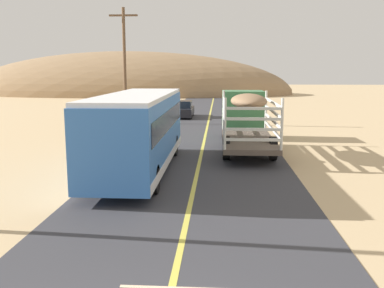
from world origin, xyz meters
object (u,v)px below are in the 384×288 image
at_px(bus, 139,130).
at_px(car_far, 183,110).
at_px(power_pole_mid, 125,63).
at_px(livestock_truck, 245,113).

xyz_separation_m(bus, car_far, (0.05, 20.56, -1.05)).
xyz_separation_m(car_far, power_pole_mid, (-4.16, -4.44, 4.05)).
relative_size(livestock_truck, bus, 0.97).
bearing_deg(bus, power_pole_mid, 104.29).
xyz_separation_m(bus, power_pole_mid, (-4.11, 16.12, 3.00)).
bearing_deg(car_far, power_pole_mid, -133.15).
height_order(bus, car_far, bus).
bearing_deg(car_far, bus, -90.14).
relative_size(car_far, power_pole_mid, 0.50).
distance_m(bus, power_pole_mid, 16.91).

